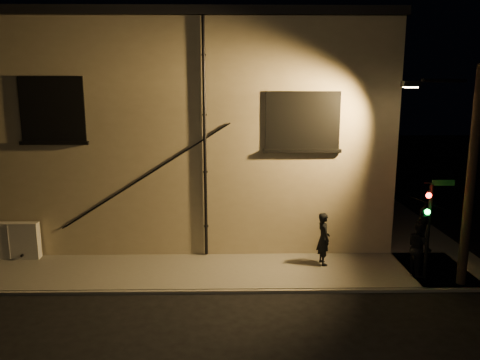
{
  "coord_description": "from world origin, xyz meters",
  "views": [
    {
      "loc": [
        -0.86,
        -13.28,
        6.2
      ],
      "look_at": [
        -0.6,
        1.8,
        3.13
      ],
      "focal_mm": 35.0,
      "sensor_mm": 36.0,
      "label": 1
    }
  ],
  "objects_px": {
    "pedestrian_a": "(323,239)",
    "traffic_signal": "(425,214)",
    "streetlamp_pole": "(467,172)",
    "utility_cabinet": "(11,241)",
    "pedestrian_b": "(419,248)"
  },
  "relations": [
    {
      "from": "pedestrian_a",
      "to": "traffic_signal",
      "type": "relative_size",
      "value": 0.57
    },
    {
      "from": "pedestrian_a",
      "to": "streetlamp_pole",
      "type": "height_order",
      "value": "streetlamp_pole"
    },
    {
      "from": "utility_cabinet",
      "to": "pedestrian_b",
      "type": "bearing_deg",
      "value": -6.9
    },
    {
      "from": "pedestrian_b",
      "to": "streetlamp_pole",
      "type": "distance_m",
      "value": 2.86
    },
    {
      "from": "pedestrian_a",
      "to": "traffic_signal",
      "type": "xyz_separation_m",
      "value": [
        2.83,
        -1.4,
        1.24
      ]
    },
    {
      "from": "pedestrian_b",
      "to": "traffic_signal",
      "type": "bearing_deg",
      "value": 160.79
    },
    {
      "from": "streetlamp_pole",
      "to": "utility_cabinet",
      "type": "bearing_deg",
      "value": 171.1
    },
    {
      "from": "traffic_signal",
      "to": "pedestrian_b",
      "type": "bearing_deg",
      "value": 76.52
    },
    {
      "from": "traffic_signal",
      "to": "streetlamp_pole",
      "type": "relative_size",
      "value": 0.47
    },
    {
      "from": "utility_cabinet",
      "to": "traffic_signal",
      "type": "relative_size",
      "value": 0.62
    },
    {
      "from": "utility_cabinet",
      "to": "traffic_signal",
      "type": "height_order",
      "value": "traffic_signal"
    },
    {
      "from": "pedestrian_b",
      "to": "streetlamp_pole",
      "type": "bearing_deg",
      "value": -129.35
    },
    {
      "from": "utility_cabinet",
      "to": "streetlamp_pole",
      "type": "height_order",
      "value": "streetlamp_pole"
    },
    {
      "from": "traffic_signal",
      "to": "streetlamp_pole",
      "type": "height_order",
      "value": "streetlamp_pole"
    },
    {
      "from": "pedestrian_a",
      "to": "streetlamp_pole",
      "type": "distance_m",
      "value": 4.97
    }
  ]
}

